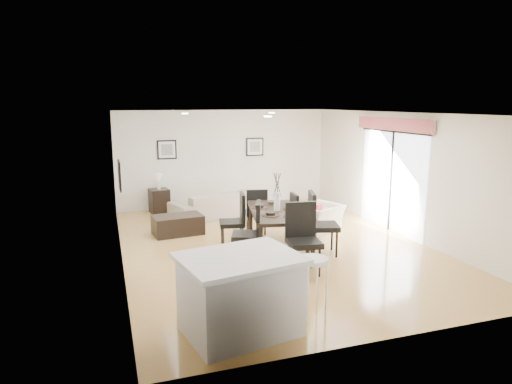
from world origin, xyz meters
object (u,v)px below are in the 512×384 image
object	(u,v)px
sofa	(215,204)
dining_chair_head	(302,234)
dining_chair_wfar	(237,217)
dining_chair_foot	(256,209)
coffee_table	(178,225)
bar_stool	(313,267)
kitchen_island	(240,294)
armchair	(319,218)
dining_chair_wnear	(252,229)
dining_table	(277,215)
dining_chair_enear	(318,220)
dining_chair_efar	(299,214)
side_table	(159,201)

from	to	relation	value
sofa	dining_chair_head	xyz separation A→B (m)	(0.55, -4.25, 0.34)
dining_chair_wfar	dining_chair_foot	size ratio (longest dim) A/B	1.08
sofa	dining_chair_foot	bearing A→B (deg)	87.30
dining_chair_wfar	coffee_table	bearing A→B (deg)	-131.65
dining_chair_head	bar_stool	bearing A→B (deg)	-102.06
dining_chair_head	kitchen_island	bearing A→B (deg)	-125.65
armchair	dining_chair_foot	world-z (taller)	dining_chair_foot
coffee_table	armchair	bearing A→B (deg)	-21.02
coffee_table	dining_chair_wnear	bearing A→B (deg)	-72.80
dining_chair_wnear	coffee_table	world-z (taller)	dining_chair_wnear
dining_chair_wnear	kitchen_island	xyz separation A→B (m)	(-0.93, -2.41, -0.12)
dining_table	dining_chair_enear	distance (m)	0.83
dining_chair_enear	dining_chair_head	distance (m)	1.00
kitchen_island	bar_stool	world-z (taller)	kitchen_island
dining_chair_enear	dining_chair_foot	world-z (taller)	dining_chair_enear
bar_stool	dining_chair_head	bearing A→B (deg)	70.27
dining_chair_head	dining_chair_foot	xyz separation A→B (m)	(-0.03, 2.42, -0.10)
dining_table	dining_chair_foot	distance (m)	1.23
dining_chair_efar	side_table	bearing A→B (deg)	41.18
dining_chair_wnear	bar_stool	distance (m)	2.42
sofa	coffee_table	bearing A→B (deg)	29.63
dining_table	dining_chair_wfar	distance (m)	0.84
dining_table	dining_chair_enear	bearing A→B (deg)	-21.81
dining_chair_foot	coffee_table	size ratio (longest dim) A/B	0.96
armchair	kitchen_island	bearing A→B (deg)	27.08
side_table	dining_chair_enear	bearing A→B (deg)	-60.17
dining_chair_enear	kitchen_island	size ratio (longest dim) A/B	0.75
sofa	armchair	world-z (taller)	sofa
dining_chair_foot	sofa	bearing A→B (deg)	-63.05
dining_chair_wfar	coffee_table	xyz separation A→B (m)	(-1.00, 1.29, -0.41)
dining_chair_head	dining_chair_wfar	bearing A→B (deg)	120.44
dining_chair_foot	kitchen_island	distance (m)	4.46
coffee_table	bar_stool	size ratio (longest dim) A/B	1.21
armchair	dining_chair_head	bearing A→B (deg)	32.24
dining_chair_wfar	dining_chair_efar	size ratio (longest dim) A/B	1.09
dining_table	side_table	distance (m)	4.38
sofa	coffee_table	distance (m)	1.74
dining_chair_foot	side_table	size ratio (longest dim) A/B	1.61
dining_chair_wfar	kitchen_island	world-z (taller)	dining_chair_wfar
sofa	dining_chair_wnear	world-z (taller)	dining_chair_wnear
armchair	dining_chair_wfar	bearing A→B (deg)	-12.09
dining_chair_wnear	dining_table	bearing A→B (deg)	147.44
armchair	dining_table	bearing A→B (deg)	9.28
dining_chair_enear	coffee_table	bearing A→B (deg)	62.68
dining_chair_head	coffee_table	bearing A→B (deg)	127.62
armchair	side_table	xyz separation A→B (m)	(-3.24, 2.99, 0.01)
side_table	bar_stool	bearing A→B (deg)	-79.81
dining_chair_wnear	kitchen_island	size ratio (longest dim) A/B	0.70
dining_chair_wfar	dining_chair_foot	distance (m)	1.01
sofa	dining_chair_wnear	distance (m)	3.59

